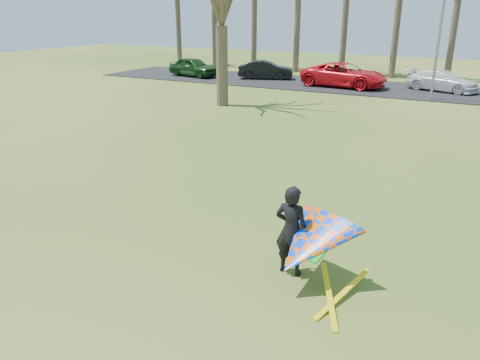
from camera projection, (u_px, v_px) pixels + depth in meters
The scene contains 8 objects.
ground at pixel (196, 257), 9.93m from camera, with size 100.00×100.00×0.00m, color #1E5211.
parking_strip at pixel (404, 90), 30.68m from camera, with size 46.00×7.00×0.06m, color black.
streetlight at pixel (445, 20), 25.73m from camera, with size 2.28×0.18×8.00m.
car_0 at pixel (193, 67), 36.65m from camera, with size 1.71×4.25×1.45m, color #183C18.
car_1 at pixel (266, 70), 35.31m from camera, with size 1.42×4.08×1.34m, color black.
car_2 at pixel (344, 75), 31.57m from camera, with size 2.63×5.71×1.59m, color red.
car_3 at pixel (442, 81), 29.97m from camera, with size 1.82×4.49×1.30m, color white.
kite_flyer at pixel (306, 242), 8.72m from camera, with size 2.13×2.39×2.02m.
Camera 1 is at (4.95, -7.32, 4.92)m, focal length 35.00 mm.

